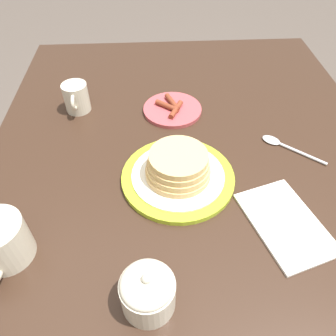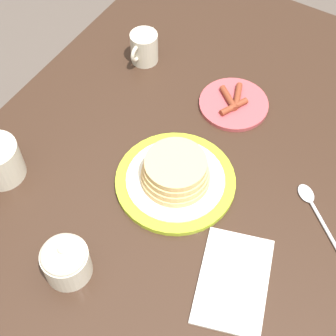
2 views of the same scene
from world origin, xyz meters
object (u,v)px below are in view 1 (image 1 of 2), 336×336
Objects in this scene: side_plate_bacon at (172,109)px; napkin at (285,223)px; sugar_bowl at (148,291)px; coffee_mug at (1,242)px; spoon at (282,145)px; creamer_pitcher at (76,97)px; pancake_plate at (178,171)px.

side_plate_bacon is 0.42m from napkin.
sugar_bowl is (0.51, -0.07, 0.04)m from side_plate_bacon.
coffee_mug is (0.42, -0.32, 0.04)m from side_plate_bacon.
sugar_bowl is 0.69× the size of spoon.
creamer_pitcher is (-0.02, -0.25, 0.03)m from side_plate_bacon.
side_plate_bacon is 0.26m from creamer_pitcher.
pancake_plate is at bearing -122.94° from napkin.
spoon is (-0.09, 0.26, -0.02)m from pancake_plate.
pancake_plate is 0.24m from napkin.
side_plate_bacon is 0.52m from coffee_mug.
napkin is at bearing 94.26° from coffee_mug.
coffee_mug is 1.36× the size of sugar_bowl.
pancake_plate is 1.12× the size of napkin.
coffee_mug is 0.94× the size of spoon.
spoon is (-0.26, 0.57, -0.04)m from coffee_mug.
napkin is 1.65× the size of spoon.
spoon is at bearing 164.83° from napkin.
pancake_plate reaches higher than side_plate_bacon.
pancake_plate is at bearing 42.45° from creamer_pitcher.
sugar_bowl reaches higher than coffee_mug.
pancake_plate is 0.36m from coffee_mug.
creamer_pitcher is 0.46× the size of napkin.
coffee_mug is (0.17, -0.31, 0.02)m from pancake_plate.
side_plate_bacon is 1.56× the size of creamer_pitcher.
sugar_bowl is 0.42× the size of napkin.
coffee_mug is at bearing -85.74° from napkin.
creamer_pitcher is 1.11× the size of sugar_bowl.
coffee_mug is 0.27m from sugar_bowl.
spoon is (-0.22, 0.06, 0.00)m from napkin.
sugar_bowl reaches higher than napkin.
napkin is (0.13, 0.20, -0.02)m from pancake_plate.
creamer_pitcher is 0.54m from spoon.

